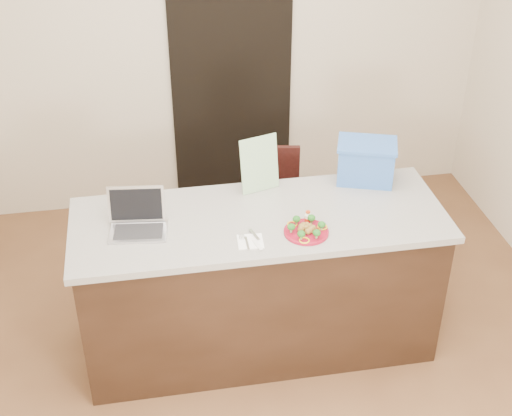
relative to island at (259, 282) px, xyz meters
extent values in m
plane|color=brown|center=(0.00, -0.25, -0.46)|extent=(4.00, 4.00, 0.00)
plane|color=beige|center=(0.00, 1.75, 0.89)|extent=(4.00, 0.00, 4.00)
cube|color=black|center=(0.10, 1.73, 0.54)|extent=(0.90, 0.02, 2.00)
cube|color=black|center=(0.00, 0.00, -0.02)|extent=(2.00, 0.70, 0.88)
cube|color=beige|center=(0.00, 0.00, 0.44)|extent=(2.06, 0.76, 0.04)
cylinder|color=maroon|center=(0.22, -0.19, 0.46)|extent=(0.24, 0.24, 0.01)
torus|color=maroon|center=(0.22, -0.19, 0.47)|extent=(0.24, 0.24, 0.01)
sphere|color=olive|center=(0.22, -0.19, 0.49)|extent=(0.04, 0.04, 0.04)
sphere|color=olive|center=(0.22, -0.23, 0.49)|extent=(0.04, 0.04, 0.04)
sphere|color=olive|center=(0.24, -0.22, 0.49)|extent=(0.04, 0.04, 0.04)
sphere|color=olive|center=(0.25, -0.20, 0.49)|extent=(0.04, 0.04, 0.04)
sphere|color=olive|center=(0.24, -0.18, 0.49)|extent=(0.04, 0.04, 0.04)
sphere|color=olive|center=(0.22, -0.16, 0.49)|extent=(0.04, 0.04, 0.04)
sphere|color=olive|center=(0.20, -0.17, 0.49)|extent=(0.04, 0.04, 0.04)
sphere|color=olive|center=(0.19, -0.18, 0.49)|extent=(0.04, 0.04, 0.04)
sphere|color=olive|center=(0.19, -0.20, 0.49)|extent=(0.04, 0.04, 0.04)
ellipsoid|color=#154E15|center=(0.18, -0.12, 0.50)|extent=(0.04, 0.04, 0.04)
ellipsoid|color=#154E15|center=(0.14, -0.19, 0.50)|extent=(0.04, 0.04, 0.04)
ellipsoid|color=#154E15|center=(0.17, -0.26, 0.50)|extent=(0.04, 0.04, 0.04)
ellipsoid|color=#154E15|center=(0.25, -0.27, 0.50)|extent=(0.04, 0.04, 0.04)
ellipsoid|color=#154E15|center=(0.30, -0.20, 0.50)|extent=(0.04, 0.04, 0.04)
ellipsoid|color=#154E15|center=(0.26, -0.13, 0.50)|extent=(0.04, 0.04, 0.04)
torus|color=yellow|center=(0.16, -0.12, 0.48)|extent=(0.06, 0.06, 0.01)
torus|color=yellow|center=(0.19, -0.28, 0.48)|extent=(0.06, 0.06, 0.01)
torus|color=yellow|center=(0.31, -0.18, 0.48)|extent=(0.06, 0.06, 0.01)
cube|color=white|center=(-0.09, -0.22, 0.46)|extent=(0.14, 0.14, 0.01)
cube|color=silver|center=(-0.11, -0.24, 0.47)|extent=(0.01, 0.12, 0.00)
cube|color=silver|center=(-0.11, -0.18, 0.47)|extent=(0.03, 0.05, 0.00)
cube|color=white|center=(-0.06, -0.27, 0.47)|extent=(0.04, 0.09, 0.01)
cube|color=silver|center=(-0.06, -0.17, 0.47)|extent=(0.04, 0.11, 0.00)
cylinder|color=white|center=(0.25, -0.10, 0.48)|extent=(0.03, 0.03, 0.05)
cylinder|color=white|center=(0.25, -0.10, 0.52)|extent=(0.02, 0.02, 0.01)
cylinder|color=red|center=(0.25, -0.10, 0.53)|extent=(0.03, 0.03, 0.01)
cylinder|color=red|center=(0.25, -0.10, 0.48)|extent=(0.03, 0.03, 0.02)
cube|color=silver|center=(-0.66, -0.04, 0.46)|extent=(0.32, 0.24, 0.01)
cube|color=silver|center=(-0.66, 0.07, 0.57)|extent=(0.31, 0.09, 0.20)
cube|color=black|center=(-0.66, 0.06, 0.57)|extent=(0.28, 0.07, 0.17)
cube|color=black|center=(-0.66, -0.04, 0.47)|extent=(0.27, 0.17, 0.00)
cube|color=silver|center=(0.05, 0.29, 0.62)|extent=(0.24, 0.11, 0.33)
cube|color=#315FB2|center=(0.69, 0.29, 0.57)|extent=(0.37, 0.32, 0.23)
cube|color=#315FB2|center=(0.69, 0.29, 0.69)|extent=(0.40, 0.34, 0.02)
cube|color=#33110F|center=(0.24, 0.71, -0.05)|extent=(0.45, 0.45, 0.04)
cube|color=#33110F|center=(0.24, 0.88, 0.19)|extent=(0.39, 0.10, 0.44)
cylinder|color=#33110F|center=(0.07, 0.54, -0.26)|extent=(0.03, 0.03, 0.41)
cylinder|color=#33110F|center=(0.40, 0.54, -0.26)|extent=(0.03, 0.03, 0.41)
cylinder|color=#33110F|center=(0.07, 0.87, -0.26)|extent=(0.03, 0.03, 0.41)
cylinder|color=#33110F|center=(0.40, 0.87, -0.26)|extent=(0.03, 0.03, 0.41)
camera|label=1|loc=(-0.58, -3.20, 2.61)|focal=50.00mm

